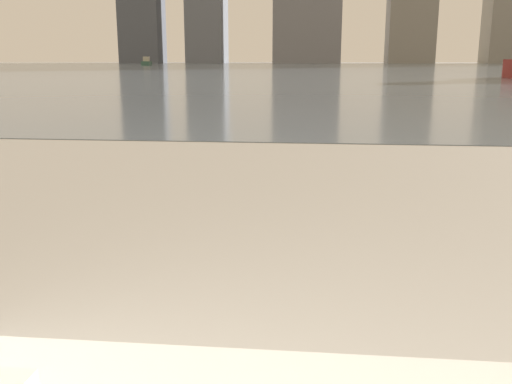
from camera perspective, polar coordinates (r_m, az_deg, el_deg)
The scene contains 2 objects.
harbor_water at distance 61.81m, azimuth 5.90°, elevation 12.25°, with size 180.00×110.00×0.01m.
harbor_boat_2 at distance 83.71m, azimuth -10.89°, elevation 12.62°, with size 1.60×3.37×1.21m.
Camera 1 is at (0.23, 0.20, 0.99)m, focal length 40.00 mm.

